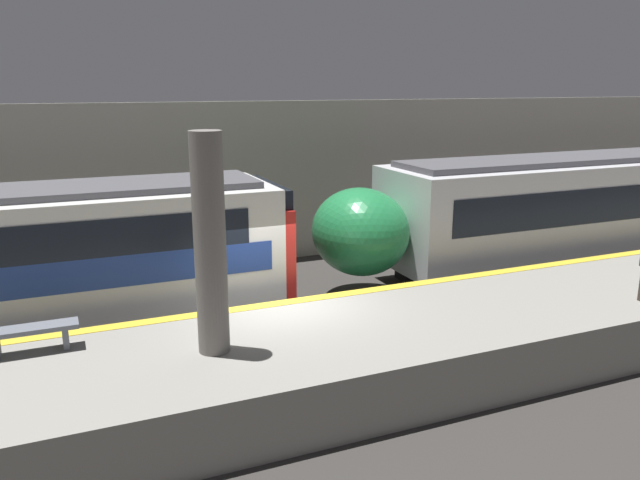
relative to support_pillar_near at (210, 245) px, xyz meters
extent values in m
plane|color=#33302D|center=(1.75, 1.89, -2.93)|extent=(120.00, 120.00, 0.00)
cube|color=gray|center=(1.75, 0.03, -2.38)|extent=(40.00, 3.72, 1.11)
cube|color=gold|center=(1.75, 1.74, -1.82)|extent=(40.00, 0.30, 0.01)
cube|color=#B2AD9E|center=(1.75, 8.59, -0.46)|extent=(50.00, 0.15, 4.94)
cylinder|color=slate|center=(0.00, 0.00, 0.00)|extent=(0.52, 0.52, 3.65)
cube|color=black|center=(14.08, 4.20, -2.63)|extent=(15.02, 2.44, 0.59)
cube|color=silver|center=(14.08, 4.20, -1.01)|extent=(16.33, 2.98, 2.65)
cube|color=#4C4C51|center=(14.08, 4.20, 0.40)|extent=(15.67, 2.09, 0.16)
ellipsoid|color=#238447|center=(4.82, 4.20, -1.14)|extent=(2.42, 2.74, 2.23)
sphere|color=#F2EFCC|center=(3.87, 4.20, -1.54)|extent=(0.20, 0.20, 0.20)
cube|color=red|center=(2.39, 4.20, -1.22)|extent=(0.25, 2.92, 2.12)
cube|color=black|center=(2.39, 4.20, -0.16)|extent=(0.25, 2.62, 0.85)
sphere|color=#EA4C42|center=(2.55, 3.53, -1.59)|extent=(0.18, 0.18, 0.18)
sphere|color=#EA4C42|center=(2.55, 4.87, -1.59)|extent=(0.18, 0.18, 0.18)
cube|color=slate|center=(-2.28, 1.11, -1.62)|extent=(0.10, 0.32, 0.41)
cube|color=slate|center=(-2.81, 1.11, -1.41)|extent=(1.50, 0.40, 0.08)
camera|label=1|loc=(-2.16, -9.60, 2.53)|focal=35.00mm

